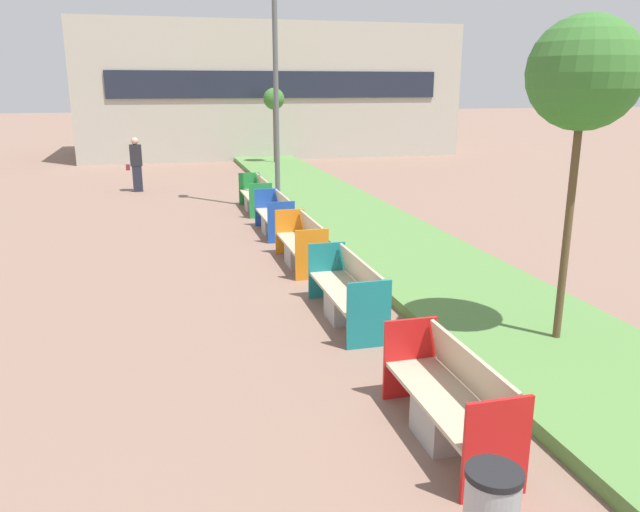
% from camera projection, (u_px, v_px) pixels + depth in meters
% --- Properties ---
extents(planter_grass_strip, '(2.80, 120.00, 0.18)m').
position_uv_depth(planter_grass_strip, '(429.00, 266.00, 11.92)').
color(planter_grass_strip, '#568442').
rests_on(planter_grass_strip, ground).
extents(building_backdrop, '(18.28, 7.76, 6.30)m').
position_uv_depth(building_backdrop, '(265.00, 91.00, 32.39)').
color(building_backdrop, '#B2AD9E').
rests_on(building_backdrop, ground).
extents(bench_red_frame, '(0.65, 1.93, 0.94)m').
position_uv_depth(bench_red_frame, '(450.00, 407.00, 6.17)').
color(bench_red_frame, '#9E9B96').
rests_on(bench_red_frame, ground).
extents(bench_teal_frame, '(0.65, 2.19, 0.94)m').
position_uv_depth(bench_teal_frame, '(348.00, 296.00, 9.37)').
color(bench_teal_frame, '#9E9B96').
rests_on(bench_teal_frame, ground).
extents(bench_orange_frame, '(0.65, 1.97, 0.94)m').
position_uv_depth(bench_orange_frame, '(302.00, 247.00, 12.23)').
color(bench_orange_frame, '#9E9B96').
rests_on(bench_orange_frame, ground).
extents(bench_blue_frame, '(0.65, 1.89, 0.94)m').
position_uv_depth(bench_blue_frame, '(275.00, 219.00, 14.86)').
color(bench_blue_frame, '#9E9B96').
rests_on(bench_blue_frame, ground).
extents(bench_green_frame, '(0.65, 2.14, 0.94)m').
position_uv_depth(bench_green_frame, '(256.00, 198.00, 17.58)').
color(bench_green_frame, '#9E9B96').
rests_on(bench_green_frame, ground).
extents(street_lamp_post, '(0.24, 0.44, 8.90)m').
position_uv_depth(street_lamp_post, '(275.00, 30.00, 16.49)').
color(street_lamp_post, '#56595B').
rests_on(street_lamp_post, ground).
extents(sapling_tree_near, '(1.38, 1.38, 4.27)m').
position_uv_depth(sapling_tree_near, '(584.00, 75.00, 7.46)').
color(sapling_tree_near, brown).
rests_on(sapling_tree_near, ground).
extents(sapling_tree_far, '(0.91, 0.91, 3.33)m').
position_uv_depth(sapling_tree_far, '(274.00, 100.00, 26.68)').
color(sapling_tree_far, brown).
rests_on(sapling_tree_far, ground).
extents(pedestrian_walking, '(0.53, 0.24, 1.79)m').
position_uv_depth(pedestrian_walking, '(136.00, 164.00, 20.64)').
color(pedestrian_walking, '#232633').
rests_on(pedestrian_walking, ground).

